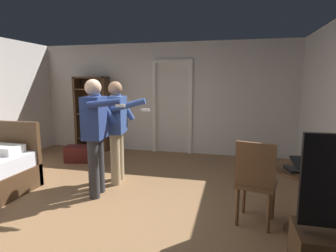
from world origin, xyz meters
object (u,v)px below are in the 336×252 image
at_px(laptop, 304,167).
at_px(person_striped_shirt, 117,125).
at_px(side_table, 303,192).
at_px(bottle_on_table, 323,163).
at_px(suitcase_dark, 80,154).
at_px(wooden_chair, 256,180).
at_px(person_blue_shirt, 96,130).
at_px(bookshelf, 93,111).

height_order(laptop, person_striped_shirt, person_striped_shirt).
bearing_deg(laptop, person_striped_shirt, 158.25).
bearing_deg(laptop, side_table, 63.10).
distance_m(bottle_on_table, suitcase_dark, 4.44).
height_order(wooden_chair, suitcase_dark, wooden_chair).
height_order(person_striped_shirt, suitcase_dark, person_striped_shirt).
relative_size(laptop, wooden_chair, 0.38).
bearing_deg(laptop, person_blue_shirt, 170.28).
distance_m(bookshelf, person_striped_shirt, 2.42).
bearing_deg(bookshelf, wooden_chair, -38.90).
relative_size(bookshelf, bottle_on_table, 6.35).
relative_size(person_striped_shirt, suitcase_dark, 2.83).
height_order(laptop, wooden_chair, wooden_chair).
relative_size(person_blue_shirt, person_striped_shirt, 1.02).
height_order(person_blue_shirt, person_striped_shirt, person_blue_shirt).
distance_m(laptop, suitcase_dark, 4.27).
xyz_separation_m(bottle_on_table, suitcase_dark, (-3.94, 1.94, -0.65)).
bearing_deg(wooden_chair, bottle_on_table, -10.10).
bearing_deg(laptop, bookshelf, 143.83).
bearing_deg(bottle_on_table, side_table, 150.26).
relative_size(bottle_on_table, person_striped_shirt, 0.17).
bearing_deg(bottle_on_table, laptop, 166.87).
distance_m(person_blue_shirt, person_striped_shirt, 0.57).
xyz_separation_m(bookshelf, side_table, (4.04, -2.90, -0.48)).
distance_m(side_table, bottle_on_table, 0.39).
bearing_deg(suitcase_dark, person_striped_shirt, -47.97).
distance_m(bookshelf, wooden_chair, 4.58).
relative_size(side_table, laptop, 1.84).
height_order(bottle_on_table, person_blue_shirt, person_blue_shirt).
bearing_deg(wooden_chair, bookshelf, 141.10).
height_order(laptop, person_blue_shirt, person_blue_shirt).
height_order(side_table, person_blue_shirt, person_blue_shirt).
bearing_deg(person_striped_shirt, person_blue_shirt, -97.66).
relative_size(bookshelf, suitcase_dark, 3.03).
height_order(laptop, bottle_on_table, bottle_on_table).
bearing_deg(side_table, bottle_on_table, -29.74).
relative_size(bookshelf, person_striped_shirt, 1.07).
height_order(bookshelf, side_table, bookshelf).
distance_m(laptop, bottle_on_table, 0.18).
bearing_deg(bookshelf, side_table, -35.63).
bearing_deg(laptop, suitcase_dark, 153.29).
xyz_separation_m(side_table, person_blue_shirt, (-2.64, 0.41, 0.49)).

